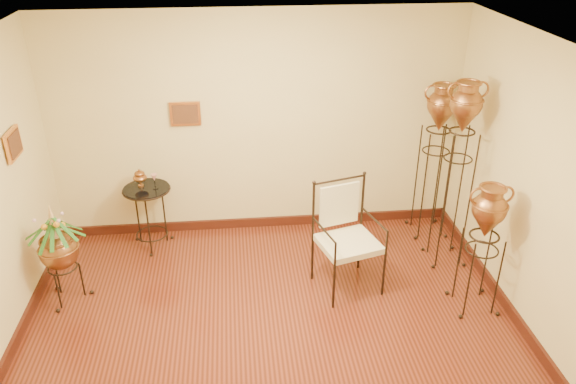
{
  "coord_description": "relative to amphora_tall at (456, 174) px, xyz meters",
  "views": [
    {
      "loc": [
        -0.29,
        -3.93,
        3.82
      ],
      "look_at": [
        0.25,
        1.3,
        1.1
      ],
      "focal_mm": 35.0,
      "sensor_mm": 36.0,
      "label": 1
    }
  ],
  "objects": [
    {
      "name": "ground",
      "position": [
        -2.15,
        -1.5,
        -1.13
      ],
      "size": [
        5.0,
        5.0,
        0.0
      ],
      "primitive_type": "plane",
      "color": "maroon",
      "rests_on": "ground"
    },
    {
      "name": "room_shell",
      "position": [
        -2.16,
        -1.49,
        0.6
      ],
      "size": [
        5.02,
        5.02,
        2.81
      ],
      "color": "beige",
      "rests_on": "ground"
    },
    {
      "name": "amphora_tall",
      "position": [
        0.0,
        0.0,
        0.0
      ],
      "size": [
        0.51,
        0.51,
        2.21
      ],
      "rotation": [
        0.0,
        0.0,
        -0.19
      ],
      "color": "black",
      "rests_on": "ground"
    },
    {
      "name": "amphora_mid",
      "position": [
        0.0,
        0.65,
        -0.12
      ],
      "size": [
        0.5,
        0.5,
        1.99
      ],
      "rotation": [
        0.0,
        0.0,
        -0.13
      ],
      "color": "black",
      "rests_on": "ground"
    },
    {
      "name": "amphora_short",
      "position": [
        0.0,
        -0.88,
        -0.41
      ],
      "size": [
        0.47,
        0.47,
        1.44
      ],
      "rotation": [
        0.0,
        0.0,
        0.07
      ],
      "color": "black",
      "rests_on": "ground"
    },
    {
      "name": "planter_urn",
      "position": [
        -4.3,
        -0.33,
        -0.47
      ],
      "size": [
        0.81,
        0.81,
        1.18
      ],
      "rotation": [
        0.0,
        0.0,
        -0.35
      ],
      "color": "black",
      "rests_on": "ground"
    },
    {
      "name": "armchair",
      "position": [
        -1.27,
        -0.43,
        -0.51
      ],
      "size": [
        0.84,
        0.81,
        1.22
      ],
      "rotation": [
        0.0,
        0.0,
        0.28
      ],
      "color": "black",
      "rests_on": "ground"
    },
    {
      "name": "side_table",
      "position": [
        -3.51,
        0.66,
        -0.71
      ],
      "size": [
        0.64,
        0.64,
        1.01
      ],
      "rotation": [
        0.0,
        0.0,
        0.19
      ],
      "color": "black",
      "rests_on": "ground"
    }
  ]
}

